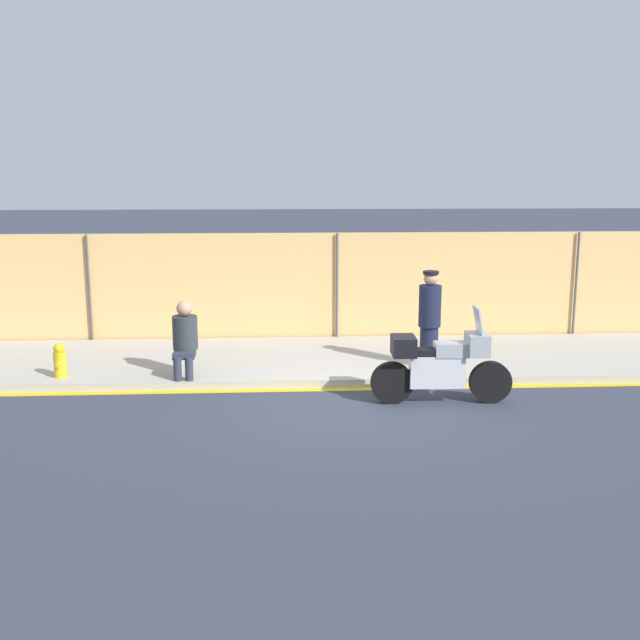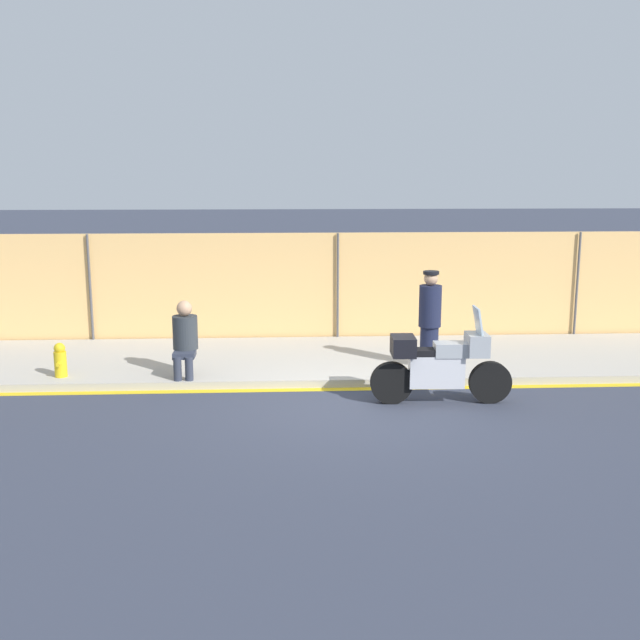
{
  "view_description": "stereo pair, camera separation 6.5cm",
  "coord_description": "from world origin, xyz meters",
  "px_view_note": "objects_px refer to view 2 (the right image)",
  "views": [
    {
      "loc": [
        -1.24,
        -11.09,
        3.6
      ],
      "look_at": [
        -0.52,
        1.44,
        1.08
      ],
      "focal_mm": 42.0,
      "sensor_mm": 36.0,
      "label": 1
    },
    {
      "loc": [
        -1.17,
        -11.09,
        3.6
      ],
      "look_at": [
        -0.52,
        1.44,
        1.08
      ],
      "focal_mm": 42.0,
      "sensor_mm": 36.0,
      "label": 2
    }
  ],
  "objects_px": {
    "person_seated_on_curb": "(185,335)",
    "fire_hydrant": "(60,360)",
    "officer_standing": "(430,318)",
    "motorcycle": "(440,365)"
  },
  "relations": [
    {
      "from": "person_seated_on_curb",
      "to": "fire_hydrant",
      "type": "distance_m",
      "value": 2.16
    },
    {
      "from": "officer_standing",
      "to": "fire_hydrant",
      "type": "distance_m",
      "value": 6.44
    },
    {
      "from": "officer_standing",
      "to": "person_seated_on_curb",
      "type": "distance_m",
      "value": 4.3
    },
    {
      "from": "person_seated_on_curb",
      "to": "fire_hydrant",
      "type": "height_order",
      "value": "person_seated_on_curb"
    },
    {
      "from": "motorcycle",
      "to": "fire_hydrant",
      "type": "distance_m",
      "value": 6.39
    },
    {
      "from": "person_seated_on_curb",
      "to": "fire_hydrant",
      "type": "relative_size",
      "value": 2.18
    },
    {
      "from": "person_seated_on_curb",
      "to": "officer_standing",
      "type": "bearing_deg",
      "value": 4.77
    },
    {
      "from": "person_seated_on_curb",
      "to": "fire_hydrant",
      "type": "bearing_deg",
      "value": 179.95
    },
    {
      "from": "officer_standing",
      "to": "fire_hydrant",
      "type": "relative_size",
      "value": 2.91
    },
    {
      "from": "motorcycle",
      "to": "officer_standing",
      "type": "distance_m",
      "value": 1.78
    }
  ]
}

